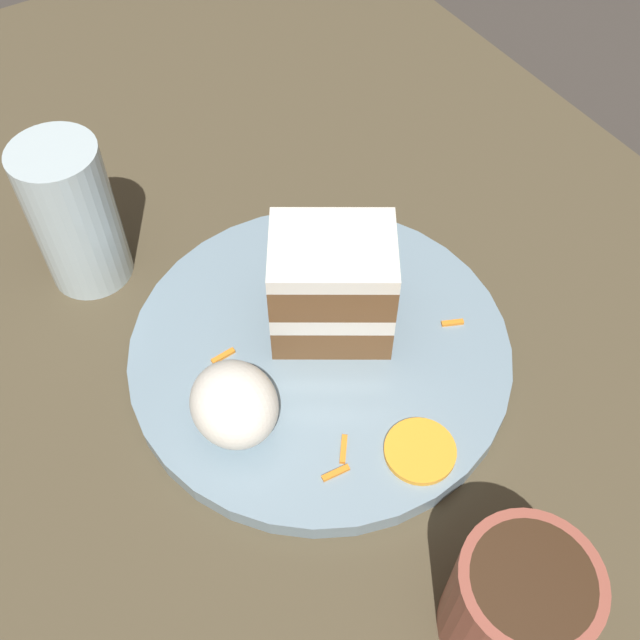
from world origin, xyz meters
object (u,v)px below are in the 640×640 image
plate (320,351)px  orange_garnish (420,451)px  cake_slice (332,286)px  drinking_glass (77,224)px  coffee_mug (517,603)px  cream_dollop (234,404)px

plate → orange_garnish: bearing=5.2°
cake_slice → drinking_glass: bearing=71.4°
drinking_glass → coffee_mug: bearing=14.3°
drinking_glass → coffee_mug: size_ratio=1.44×
cake_slice → orange_garnish: bearing=-151.7°
orange_garnish → drinking_glass: bearing=-156.6°
plate → coffee_mug: 0.24m
orange_garnish → coffee_mug: coffee_mug is taller
orange_garnish → coffee_mug: bearing=-10.7°
plate → cream_dollop: 0.10m
orange_garnish → cream_dollop: bearing=-132.1°
orange_garnish → plate: bearing=-174.8°
plate → cake_slice: size_ratio=2.58×
plate → cake_slice: cake_slice is taller
cake_slice → orange_garnish: (0.13, -0.01, -0.04)m
cream_dollop → orange_garnish: (0.09, 0.10, -0.02)m
cake_slice → cream_dollop: cake_slice is taller
drinking_glass → cream_dollop: bearing=8.4°
cake_slice → drinking_glass: size_ratio=0.87×
cream_dollop → coffee_mug: size_ratio=0.73×
cake_slice → plate: bearing=157.7°
plate → cake_slice: 0.06m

